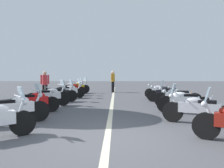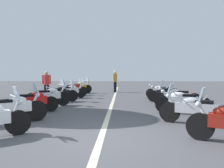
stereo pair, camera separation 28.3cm
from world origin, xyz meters
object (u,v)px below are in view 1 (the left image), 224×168
motorcycle_left_row_6 (73,89)px  motorcycle_right_row_1 (198,109)px  motorcycle_left_row_2 (34,102)px  motorcycle_right_row_5 (161,91)px  bystander_1 (113,80)px  motorcycle_right_row_3 (177,97)px  bystander_2 (45,83)px  motorcycle_left_row_1 (15,109)px  motorcycle_right_row_4 (167,94)px  traffic_cone_1 (204,103)px  motorcycle_left_row_7 (77,87)px  motorcycle_left_row_5 (69,91)px  motorcycle_left_row_3 (49,96)px  traffic_cone_0 (192,98)px  motorcycle_right_row_2 (184,101)px  motorcycle_left_row_4 (58,94)px  traffic_cone_2 (44,95)px

motorcycle_left_row_6 → motorcycle_right_row_1: motorcycle_right_row_1 is taller
motorcycle_left_row_2 → motorcycle_right_row_5: 7.69m
motorcycle_right_row_5 → bystander_1: bearing=-33.2°
motorcycle_right_row_3 → motorcycle_right_row_5: (3.46, 0.03, -0.03)m
motorcycle_right_row_1 → bystander_2: (6.89, 6.79, 0.50)m
motorcycle_left_row_1 → motorcycle_right_row_4: bearing=5.0°
traffic_cone_1 → motorcycle_left_row_7: bearing=41.0°
motorcycle_left_row_6 → traffic_cone_1: size_ratio=2.91×
motorcycle_left_row_5 → motorcycle_right_row_4: bearing=-46.1°
motorcycle_left_row_3 → bystander_2: (3.53, 1.32, 0.49)m
motorcycle_left_row_3 → bystander_1: 8.45m
motorcycle_left_row_5 → motorcycle_left_row_2: bearing=-122.0°
motorcycle_right_row_4 → traffic_cone_0: bearing=177.7°
motorcycle_right_row_2 → traffic_cone_0: 3.22m
motorcycle_left_row_3 → motorcycle_left_row_4: (1.61, 0.03, -0.01)m
motorcycle_left_row_2 → motorcycle_right_row_5: motorcycle_left_row_2 is taller
motorcycle_left_row_4 → motorcycle_left_row_7: (5.17, -0.12, 0.00)m
motorcycle_right_row_1 → motorcycle_right_row_3: motorcycle_right_row_3 is taller
motorcycle_left_row_2 → motorcycle_left_row_4: size_ratio=0.88×
motorcycle_left_row_2 → motorcycle_left_row_7: size_ratio=0.98×
motorcycle_right_row_1 → motorcycle_right_row_5: size_ratio=1.06×
motorcycle_right_row_5 → bystander_1: (4.55, 2.95, 0.59)m
motorcycle_left_row_1 → motorcycle_right_row_4: motorcycle_left_row_1 is taller
bystander_2 → motorcycle_right_row_1: bearing=-143.3°
bystander_1 → motorcycle_right_row_4: bearing=145.6°
motorcycle_left_row_3 → motorcycle_left_row_6: size_ratio=0.96×
motorcycle_right_row_1 → motorcycle_right_row_2: (1.76, -0.12, -0.00)m
traffic_cone_0 → traffic_cone_1: 2.14m
motorcycle_left_row_5 → traffic_cone_0: 7.05m
traffic_cone_2 → motorcycle_left_row_3: bearing=-157.7°
motorcycle_right_row_4 → bystander_2: 7.25m
motorcycle_left_row_7 → motorcycle_right_row_2: size_ratio=0.89×
motorcycle_left_row_3 → motorcycle_left_row_7: 6.78m
traffic_cone_0 → bystander_1: (6.61, 4.09, 0.74)m
motorcycle_left_row_1 → motorcycle_left_row_2: bearing=55.8°
motorcycle_left_row_3 → motorcycle_right_row_4: size_ratio=0.84×
bystander_1 → bystander_2: 6.03m
motorcycle_right_row_5 → motorcycle_left_row_3: bearing=54.7°
motorcycle_left_row_2 → motorcycle_left_row_7: bearing=55.0°
motorcycle_left_row_7 → bystander_2: size_ratio=1.08×
motorcycle_right_row_5 → motorcycle_right_row_4: bearing=113.2°
motorcycle_left_row_2 → traffic_cone_0: bearing=-10.6°
motorcycle_right_row_2 → motorcycle_left_row_6: bearing=-34.1°
motorcycle_left_row_1 → motorcycle_right_row_5: motorcycle_left_row_1 is taller
traffic_cone_2 → motorcycle_right_row_1: bearing=-133.0°
motorcycle_left_row_7 → motorcycle_left_row_2: bearing=-127.3°
motorcycle_right_row_5 → traffic_cone_1: bearing=126.5°
motorcycle_left_row_2 → motorcycle_right_row_2: bearing=-33.4°
motorcycle_left_row_5 → bystander_1: bystander_1 is taller
motorcycle_right_row_2 → motorcycle_left_row_3: bearing=0.2°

